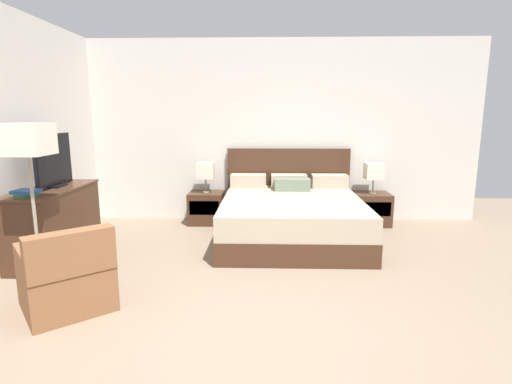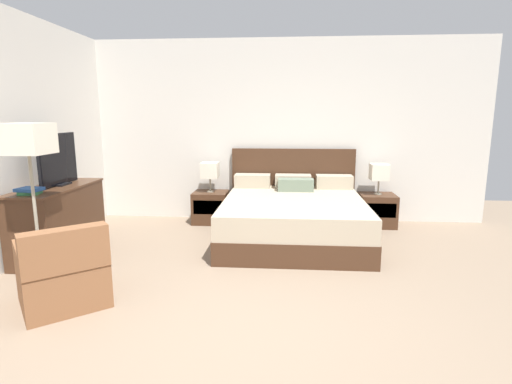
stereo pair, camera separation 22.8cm
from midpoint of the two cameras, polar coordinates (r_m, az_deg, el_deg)
name	(u,v)px [view 2 (the right image)]	position (r m, az deg, el deg)	size (l,w,h in m)	color
ground_plane	(250,333)	(3.30, 1.21, -19.55)	(10.60, 10.60, 0.00)	#84705B
wall_back	(270,132)	(6.41, 3.10, 8.61)	(6.73, 0.06, 2.84)	beige
wall_left	(15,138)	(5.23, -30.16, 6.66)	(0.06, 5.33, 2.84)	beige
bed	(293,216)	(5.50, 6.54, -3.46)	(1.94, 2.15, 1.16)	#422819
nightstand_left	(211,207)	(6.33, -5.46, -2.17)	(0.53, 0.47, 0.49)	#422819
nightstand_right	(377,210)	(6.42, 17.88, -2.48)	(0.53, 0.47, 0.49)	#422819
table_lamp_left	(210,171)	(6.23, -5.55, 3.07)	(0.26, 0.26, 0.46)	gray
table_lamp_right	(379,172)	(6.32, 18.19, 2.68)	(0.26, 0.26, 0.46)	gray
dresser	(59,220)	(5.34, -25.28, -3.61)	(0.54, 1.35, 0.84)	#422819
tv	(58,160)	(5.30, -25.35, 4.12)	(0.18, 0.76, 0.62)	black
book_red_cover	(30,193)	(4.85, -28.43, -0.09)	(0.20, 0.18, 0.04)	#2D7042
book_blue_cover	(29,189)	(4.85, -28.50, 0.32)	(0.24, 0.19, 0.03)	#234C8E
armchair_by_window	(63,275)	(3.94, -24.32, -10.74)	(0.96, 0.97, 0.76)	brown
floor_lamp	(28,147)	(4.35, -28.48, 5.67)	(0.39, 0.39, 1.60)	gray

